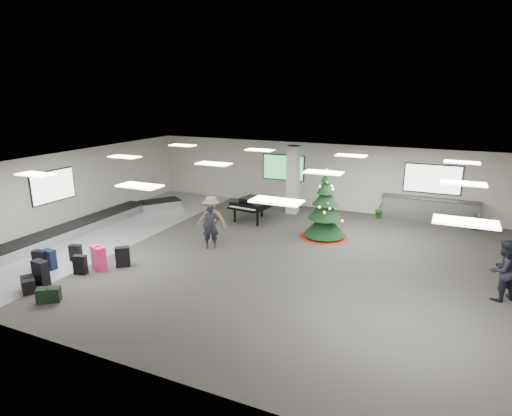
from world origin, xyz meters
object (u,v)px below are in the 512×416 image
at_px(pink_suitcase, 99,258).
at_px(grand_piano, 253,203).
at_px(traveler_b, 212,219).
at_px(traveler_bench, 502,270).
at_px(potted_plant_left, 380,209).
at_px(potted_plant_right, 474,221).
at_px(service_counter, 429,210).
at_px(traveler_a, 211,227).
at_px(christmas_tree, 325,214).
at_px(baggage_carousel, 95,223).

bearing_deg(pink_suitcase, grand_piano, 91.60).
relative_size(traveler_b, traveler_bench, 1.04).
xyz_separation_m(potted_plant_left, potted_plant_right, (3.87, -0.10, -0.06)).
distance_m(service_counter, traveler_a, 9.82).
height_order(christmas_tree, traveler_bench, christmas_tree).
bearing_deg(traveler_a, traveler_bench, -32.65).
bearing_deg(traveler_a, grand_piano, 59.06).
xyz_separation_m(traveler_b, traveler_bench, (9.65, -0.77, -0.03)).
distance_m(pink_suitcase, grand_piano, 7.42).
bearing_deg(potted_plant_left, traveler_a, -127.79).
xyz_separation_m(pink_suitcase, traveler_a, (2.29, 3.27, 0.42)).
distance_m(grand_piano, potted_plant_left, 5.81).
bearing_deg(grand_piano, pink_suitcase, -100.73).
distance_m(service_counter, pink_suitcase, 13.75).
relative_size(christmas_tree, potted_plant_left, 3.32).
relative_size(pink_suitcase, grand_piano, 0.39).
distance_m(christmas_tree, traveler_bench, 6.66).
xyz_separation_m(service_counter, grand_piano, (-7.15, -2.97, 0.25)).
bearing_deg(pink_suitcase, potted_plant_right, 60.22).
bearing_deg(traveler_b, baggage_carousel, 173.17).
bearing_deg(grand_piano, christmas_tree, -6.98).
bearing_deg(potted_plant_right, traveler_b, -147.50).
distance_m(christmas_tree, potted_plant_right, 6.53).
relative_size(pink_suitcase, potted_plant_right, 1.14).
xyz_separation_m(grand_piano, traveler_bench, (9.39, -4.00, 0.08)).
bearing_deg(pink_suitcase, christmas_tree, 66.34).
height_order(service_counter, traveler_bench, traveler_bench).
bearing_deg(baggage_carousel, potted_plant_left, 31.12).
distance_m(christmas_tree, potted_plant_left, 4.00).
height_order(baggage_carousel, traveler_a, traveler_a).
bearing_deg(pink_suitcase, potted_plant_left, 72.48).
relative_size(christmas_tree, traveler_a, 1.69).
bearing_deg(service_counter, pink_suitcase, -133.19).
distance_m(baggage_carousel, christmas_tree, 9.67).
height_order(baggage_carousel, grand_piano, grand_piano).
relative_size(baggage_carousel, traveler_bench, 5.55).
height_order(service_counter, pink_suitcase, service_counter).
bearing_deg(potted_plant_left, potted_plant_right, -1.47).
relative_size(pink_suitcase, traveler_a, 0.50).
bearing_deg(christmas_tree, service_counter, 46.55).
bearing_deg(potted_plant_left, service_counter, 6.08).
bearing_deg(baggage_carousel, pink_suitcase, -43.82).
xyz_separation_m(service_counter, christmas_tree, (-3.64, -3.85, 0.41)).
xyz_separation_m(christmas_tree, traveler_b, (-3.77, -2.35, -0.04)).
xyz_separation_m(traveler_a, traveler_bench, (9.36, -0.21, 0.05)).
xyz_separation_m(pink_suitcase, grand_piano, (2.26, 7.05, 0.39)).
bearing_deg(potted_plant_left, traveler_bench, -57.57).
height_order(christmas_tree, traveler_a, christmas_tree).
distance_m(pink_suitcase, potted_plant_right, 14.84).
bearing_deg(traveler_b, potted_plant_right, 20.04).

